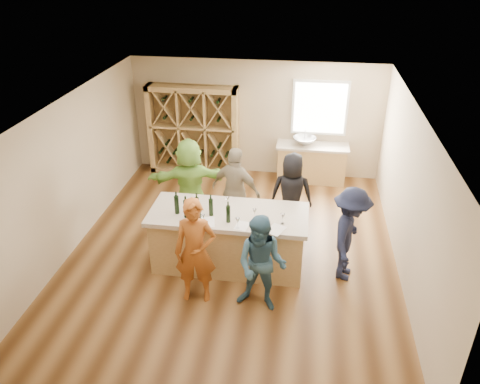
# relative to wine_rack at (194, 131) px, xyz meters

# --- Properties ---
(floor) EXTENTS (6.00, 7.00, 0.10)m
(floor) POSITION_rel_wine_rack_xyz_m (1.50, -3.27, -1.15)
(floor) COLOR brown
(floor) RESTS_ON ground
(ceiling) EXTENTS (6.00, 7.00, 0.10)m
(ceiling) POSITION_rel_wine_rack_xyz_m (1.50, -3.27, 1.75)
(ceiling) COLOR white
(ceiling) RESTS_ON ground
(wall_back) EXTENTS (6.00, 0.10, 2.80)m
(wall_back) POSITION_rel_wine_rack_xyz_m (1.50, 0.28, 0.30)
(wall_back) COLOR tan
(wall_back) RESTS_ON ground
(wall_front) EXTENTS (6.00, 0.10, 2.80)m
(wall_front) POSITION_rel_wine_rack_xyz_m (1.50, -6.82, 0.30)
(wall_front) COLOR tan
(wall_front) RESTS_ON ground
(wall_left) EXTENTS (0.10, 7.00, 2.80)m
(wall_left) POSITION_rel_wine_rack_xyz_m (-1.55, -3.27, 0.30)
(wall_left) COLOR tan
(wall_left) RESTS_ON ground
(wall_right) EXTENTS (0.10, 7.00, 2.80)m
(wall_right) POSITION_rel_wine_rack_xyz_m (4.55, -3.27, 0.30)
(wall_right) COLOR tan
(wall_right) RESTS_ON ground
(window_frame) EXTENTS (1.30, 0.06, 1.30)m
(window_frame) POSITION_rel_wine_rack_xyz_m (3.00, 0.20, 0.65)
(window_frame) COLOR white
(window_frame) RESTS_ON wall_back
(window_pane) EXTENTS (1.18, 0.01, 1.18)m
(window_pane) POSITION_rel_wine_rack_xyz_m (3.00, 0.17, 0.65)
(window_pane) COLOR white
(window_pane) RESTS_ON wall_back
(wine_rack) EXTENTS (2.20, 0.45, 2.20)m
(wine_rack) POSITION_rel_wine_rack_xyz_m (0.00, 0.00, 0.00)
(wine_rack) COLOR tan
(wine_rack) RESTS_ON floor
(back_counter_base) EXTENTS (1.60, 0.58, 0.86)m
(back_counter_base) POSITION_rel_wine_rack_xyz_m (2.90, -0.07, -0.67)
(back_counter_base) COLOR tan
(back_counter_base) RESTS_ON floor
(back_counter_top) EXTENTS (1.70, 0.62, 0.06)m
(back_counter_top) POSITION_rel_wine_rack_xyz_m (2.90, -0.07, -0.21)
(back_counter_top) COLOR #C0B19D
(back_counter_top) RESTS_ON back_counter_base
(sink) EXTENTS (0.54, 0.54, 0.19)m
(sink) POSITION_rel_wine_rack_xyz_m (2.70, -0.07, -0.09)
(sink) COLOR silver
(sink) RESTS_ON back_counter_top
(faucet) EXTENTS (0.02, 0.02, 0.30)m
(faucet) POSITION_rel_wine_rack_xyz_m (2.70, 0.11, -0.03)
(faucet) COLOR silver
(faucet) RESTS_ON back_counter_top
(tasting_counter_base) EXTENTS (2.60, 1.00, 1.00)m
(tasting_counter_base) POSITION_rel_wine_rack_xyz_m (1.49, -3.70, -0.60)
(tasting_counter_base) COLOR tan
(tasting_counter_base) RESTS_ON floor
(tasting_counter_top) EXTENTS (2.72, 1.12, 0.08)m
(tasting_counter_top) POSITION_rel_wine_rack_xyz_m (1.49, -3.70, -0.06)
(tasting_counter_top) COLOR #C0B19D
(tasting_counter_top) RESTS_ON tasting_counter_base
(wine_bottle_a) EXTENTS (0.09, 0.09, 0.33)m
(wine_bottle_a) POSITION_rel_wine_rack_xyz_m (0.63, -3.85, 0.14)
(wine_bottle_a) COLOR black
(wine_bottle_a) RESTS_ON tasting_counter_top
(wine_bottle_b) EXTENTS (0.09, 0.09, 0.32)m
(wine_bottle_b) POSITION_rel_wine_rack_xyz_m (0.82, -3.95, 0.14)
(wine_bottle_b) COLOR black
(wine_bottle_b) RESTS_ON tasting_counter_top
(wine_bottle_c) EXTENTS (0.08, 0.08, 0.29)m
(wine_bottle_c) POSITION_rel_wine_rack_xyz_m (0.97, -3.79, 0.13)
(wine_bottle_c) COLOR black
(wine_bottle_c) RESTS_ON tasting_counter_top
(wine_bottle_d) EXTENTS (0.09, 0.09, 0.28)m
(wine_bottle_d) POSITION_rel_wine_rack_xyz_m (1.04, -3.95, 0.12)
(wine_bottle_d) COLOR black
(wine_bottle_d) RESTS_ON tasting_counter_top
(wine_bottle_e) EXTENTS (0.10, 0.10, 0.30)m
(wine_bottle_e) POSITION_rel_wine_rack_xyz_m (1.22, -3.83, 0.13)
(wine_bottle_e) COLOR black
(wine_bottle_e) RESTS_ON tasting_counter_top
(wine_glass_a) EXTENTS (0.08, 0.08, 0.16)m
(wine_glass_a) POSITION_rel_wine_rack_xyz_m (1.15, -4.12, 0.06)
(wine_glass_a) COLOR white
(wine_glass_a) RESTS_ON tasting_counter_top
(wine_glass_b) EXTENTS (0.08, 0.08, 0.20)m
(wine_glass_b) POSITION_rel_wine_rack_xyz_m (1.73, -4.17, 0.08)
(wine_glass_b) COLOR white
(wine_glass_b) RESTS_ON tasting_counter_top
(wine_glass_c) EXTENTS (0.09, 0.09, 0.19)m
(wine_glass_c) POSITION_rel_wine_rack_xyz_m (2.14, -4.17, 0.08)
(wine_glass_c) COLOR white
(wine_glass_c) RESTS_ON tasting_counter_top
(wine_glass_d) EXTENTS (0.08, 0.08, 0.19)m
(wine_glass_d) POSITION_rel_wine_rack_xyz_m (1.96, -3.84, 0.07)
(wine_glass_d) COLOR white
(wine_glass_d) RESTS_ON tasting_counter_top
(wine_glass_e) EXTENTS (0.09, 0.09, 0.19)m
(wine_glass_e) POSITION_rel_wine_rack_xyz_m (2.43, -3.93, 0.08)
(wine_glass_e) COLOR white
(wine_glass_e) RESTS_ON tasting_counter_top
(tasting_menu_a) EXTENTS (0.31, 0.38, 0.00)m
(tasting_menu_a) POSITION_rel_wine_rack_xyz_m (1.20, -4.06, -0.02)
(tasting_menu_a) COLOR white
(tasting_menu_a) RESTS_ON tasting_counter_top
(tasting_menu_b) EXTENTS (0.25, 0.31, 0.00)m
(tasting_menu_b) POSITION_rel_wine_rack_xyz_m (1.78, -4.09, -0.02)
(tasting_menu_b) COLOR white
(tasting_menu_b) RESTS_ON tasting_counter_top
(tasting_menu_c) EXTENTS (0.36, 0.40, 0.00)m
(tasting_menu_c) POSITION_rel_wine_rack_xyz_m (2.34, -4.12, -0.02)
(tasting_menu_c) COLOR white
(tasting_menu_c) RESTS_ON tasting_counter_top
(person_near_left) EXTENTS (0.71, 0.55, 1.81)m
(person_near_left) POSITION_rel_wine_rack_xyz_m (1.13, -4.66, -0.20)
(person_near_left) COLOR #994C19
(person_near_left) RESTS_ON floor
(person_near_right) EXTENTS (0.86, 0.58, 1.64)m
(person_near_right) POSITION_rel_wine_rack_xyz_m (2.18, -4.73, -0.28)
(person_near_right) COLOR #335972
(person_near_right) RESTS_ON floor
(person_server) EXTENTS (0.72, 1.18, 1.70)m
(person_server) POSITION_rel_wine_rack_xyz_m (3.55, -3.74, -0.25)
(person_server) COLOR #191E38
(person_server) RESTS_ON floor
(person_far_mid) EXTENTS (1.16, 0.86, 1.78)m
(person_far_mid) POSITION_rel_wine_rack_xyz_m (1.44, -2.56, -0.21)
(person_far_mid) COLOR gray
(person_far_mid) RESTS_ON floor
(person_far_right) EXTENTS (0.83, 0.56, 1.68)m
(person_far_right) POSITION_rel_wine_rack_xyz_m (2.52, -2.43, -0.26)
(person_far_right) COLOR black
(person_far_right) RESTS_ON floor
(person_far_left) EXTENTS (1.79, 1.03, 1.83)m
(person_far_left) POSITION_rel_wine_rack_xyz_m (0.48, -2.37, -0.19)
(person_far_left) COLOR #8CC64C
(person_far_left) RESTS_ON floor
(wine_bottle_f) EXTENTS (0.07, 0.07, 0.30)m
(wine_bottle_f) POSITION_rel_wine_rack_xyz_m (1.54, -4.00, 0.13)
(wine_bottle_f) COLOR black
(wine_bottle_f) RESTS_ON tasting_counter_top
(wine_glass_f) EXTENTS (0.07, 0.07, 0.18)m
(wine_glass_f) POSITION_rel_wine_rack_xyz_m (1.44, -3.50, 0.07)
(wine_glass_f) COLOR white
(wine_glass_f) RESTS_ON tasting_counter_top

